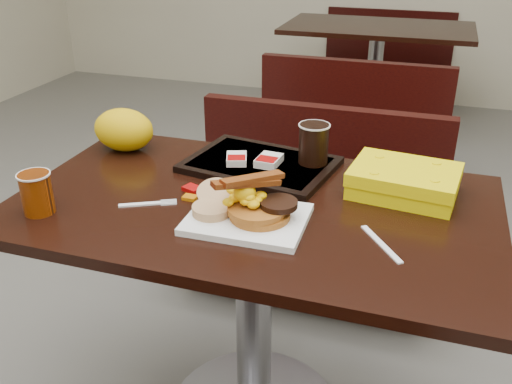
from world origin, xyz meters
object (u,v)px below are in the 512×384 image
(table_near, at_px, (254,320))
(hashbrown_sleeve_left, at_px, (237,159))
(table_far, at_px, (373,83))
(knife, at_px, (381,244))
(coffee_cup_far, at_px, (314,144))
(paper_bag, at_px, (124,130))
(tray, at_px, (260,164))
(bench_near_n, at_px, (310,212))
(pancake_stack, at_px, (260,212))
(coffee_cup_near, at_px, (37,193))
(fork, at_px, (140,204))
(platter, at_px, (247,219))
(clamshell, at_px, (404,181))
(bench_far_s, at_px, (357,117))
(bench_far_n, at_px, (385,61))
(hashbrown_sleeve_right, at_px, (269,161))

(table_near, relative_size, hashbrown_sleeve_left, 15.93)
(table_far, bearing_deg, knife, -83.09)
(coffee_cup_far, bearing_deg, paper_bag, -176.62)
(tray, bearing_deg, bench_near_n, 94.01)
(bench_near_n, bearing_deg, hashbrown_sleeve_left, -102.02)
(pancake_stack, relative_size, coffee_cup_near, 1.38)
(fork, bearing_deg, tray, 28.43)
(coffee_cup_near, bearing_deg, platter, 12.30)
(paper_bag, bearing_deg, knife, -21.49)
(tray, height_order, paper_bag, paper_bag)
(bench_near_n, xyz_separation_m, table_far, (0.00, 1.90, 0.02))
(clamshell, bearing_deg, platter, -134.87)
(hashbrown_sleeve_left, bearing_deg, table_near, -77.44)
(platter, relative_size, hashbrown_sleeve_left, 3.63)
(bench_far_s, bearing_deg, knife, -80.72)
(fork, distance_m, clamshell, 0.67)
(knife, xyz_separation_m, coffee_cup_far, (-0.23, 0.35, 0.07))
(fork, bearing_deg, hashbrown_sleeve_left, 34.92)
(bench_far_n, xyz_separation_m, platter, (0.02, -3.40, 0.40))
(bench_far_s, bearing_deg, table_near, -90.00)
(bench_far_s, height_order, knife, knife)
(bench_far_n, distance_m, tray, 3.12)
(table_near, bearing_deg, bench_near_n, 90.00)
(knife, distance_m, coffee_cup_far, 0.43)
(pancake_stack, xyz_separation_m, hashbrown_sleeve_left, (-0.16, 0.28, -0.00))
(bench_far_s, height_order, coffee_cup_far, coffee_cup_far)
(bench_far_s, distance_m, pancake_stack, 2.04)
(tray, bearing_deg, coffee_cup_near, -125.98)
(coffee_cup_near, bearing_deg, pancake_stack, 12.10)
(pancake_stack, bearing_deg, table_far, 91.01)
(bench_near_n, relative_size, table_far, 0.83)
(pancake_stack, height_order, knife, pancake_stack)
(hashbrown_sleeve_left, bearing_deg, paper_bag, 156.97)
(tray, bearing_deg, coffee_cup_far, 24.55)
(bench_far_s, relative_size, clamshell, 3.79)
(bench_far_n, bearing_deg, clamshell, -83.61)
(coffee_cup_near, distance_m, hashbrown_sleeve_right, 0.61)
(pancake_stack, xyz_separation_m, coffee_cup_far, (0.05, 0.34, 0.04))
(bench_far_s, xyz_separation_m, coffee_cup_far, (0.10, -1.65, 0.47))
(coffee_cup_near, distance_m, knife, 0.81)
(knife, xyz_separation_m, paper_bag, (-0.81, 0.32, 0.06))
(pancake_stack, bearing_deg, knife, -1.77)
(hashbrown_sleeve_left, relative_size, clamshell, 0.29)
(tray, distance_m, hashbrown_sleeve_right, 0.04)
(tray, bearing_deg, table_far, 98.46)
(bench_far_n, height_order, hashbrown_sleeve_left, hashbrown_sleeve_left)
(pancake_stack, distance_m, fork, 0.31)
(table_near, xyz_separation_m, clamshell, (0.35, 0.16, 0.41))
(bench_far_n, distance_m, platter, 3.43)
(bench_far_n, bearing_deg, hashbrown_sleeve_right, -90.36)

